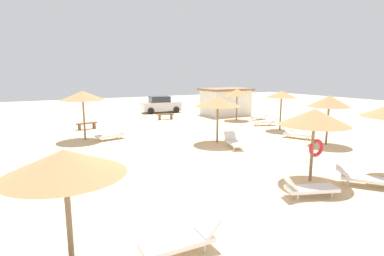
{
  "coord_description": "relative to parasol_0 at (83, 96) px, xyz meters",
  "views": [
    {
      "loc": [
        -7.67,
        -11.05,
        4.09
      ],
      "look_at": [
        0.0,
        3.0,
        1.2
      ],
      "focal_mm": 28.48,
      "sensor_mm": 36.0,
      "label": 1
    }
  ],
  "objects": [
    {
      "name": "bench_0",
      "position": [
        7.8,
        5.31,
        -2.39
      ],
      "size": [
        1.53,
        0.54,
        0.49
      ],
      "color": "brown",
      "rests_on": "ground"
    },
    {
      "name": "lounger_4",
      "position": [
        15.22,
        1.27,
        -2.41
      ],
      "size": [
        1.96,
        1.03,
        0.78
      ],
      "color": "white",
      "rests_on": "ground"
    },
    {
      "name": "lounger_6",
      "position": [
        4.97,
        -12.92,
        -2.41
      ],
      "size": [
        1.96,
        1.25,
        0.79
      ],
      "color": "white",
      "rests_on": "ground"
    },
    {
      "name": "lounger_5",
      "position": [
        7.56,
        -13.17,
        -2.42
      ],
      "size": [
        1.64,
        1.92,
        0.66
      ],
      "color": "white",
      "rests_on": "ground"
    },
    {
      "name": "parasol_0",
      "position": [
        0.0,
        0.0,
        0.0
      ],
      "size": [
        2.64,
        2.64,
        3.03
      ],
      "color": "#75604C",
      "rests_on": "ground"
    },
    {
      "name": "beach_cabana",
      "position": [
        14.28,
        5.3,
        -1.4
      ],
      "size": [
        4.67,
        3.29,
        2.63
      ],
      "color": "white",
      "rests_on": "ground"
    },
    {
      "name": "lounger_0",
      "position": [
        1.47,
        -0.76,
        -2.42
      ],
      "size": [
        2.0,
        1.04,
        0.68
      ],
      "color": "white",
      "rests_on": "ground"
    },
    {
      "name": "lounger_3",
      "position": [
        13.52,
        -1.35,
        -2.42
      ],
      "size": [
        2.01,
        1.17,
        0.66
      ],
      "color": "white",
      "rests_on": "ground"
    },
    {
      "name": "parasol_6",
      "position": [
        6.31,
        -11.88,
        -0.28
      ],
      "size": [
        2.6,
        2.6,
        2.79
      ],
      "color": "#75604C",
      "rests_on": "ground"
    },
    {
      "name": "ground_plane",
      "position": [
        4.62,
        -8.47,
        -2.74
      ],
      "size": [
        80.0,
        80.0,
        0.0
      ],
      "primitive_type": "plane",
      "color": "#DBBA8C"
    },
    {
      "name": "parasol_3",
      "position": [
        13.07,
        -3.4,
        -0.15
      ],
      "size": [
        2.23,
        2.23,
        2.84
      ],
      "color": "#75604C",
      "rests_on": "ground"
    },
    {
      "name": "parasol_4",
      "position": [
        13.19,
        2.0,
        -0.31
      ],
      "size": [
        2.26,
        2.26,
        2.74
      ],
      "color": "#75604C",
      "rests_on": "ground"
    },
    {
      "name": "parasol_7",
      "position": [
        -2.49,
        -13.3,
        -0.37
      ],
      "size": [
        2.4,
        2.4,
        2.63
      ],
      "color": "#75604C",
      "rests_on": "ground"
    },
    {
      "name": "bench_1",
      "position": [
        0.73,
        3.67,
        -2.39
      ],
      "size": [
        1.55,
        0.66,
        0.49
      ],
      "color": "brown",
      "rests_on": "ground"
    },
    {
      "name": "parasol_1",
      "position": [
        12.05,
        -8.13,
        -0.22
      ],
      "size": [
        2.35,
        2.35,
        2.86
      ],
      "color": "#75604C",
      "rests_on": "ground"
    },
    {
      "name": "lounger_7",
      "position": [
        -0.15,
        -13.77,
        -2.41
      ],
      "size": [
        1.88,
        0.67,
        0.76
      ],
      "color": "white",
      "rests_on": "ground"
    },
    {
      "name": "parasol_2",
      "position": [
        6.74,
        -4.72,
        -0.28
      ],
      "size": [
        2.69,
        2.69,
        2.75
      ],
      "color": "#75604C",
      "rests_on": "ground"
    },
    {
      "name": "lounger_1",
      "position": [
        11.91,
        -6.0,
        -2.41
      ],
      "size": [
        1.38,
        1.95,
        0.78
      ],
      "color": "white",
      "rests_on": "ground"
    },
    {
      "name": "lounger_2",
      "position": [
        6.94,
        -6.07,
        -2.41
      ],
      "size": [
        1.17,
        1.98,
        0.76
      ],
      "color": "white",
      "rests_on": "ground"
    },
    {
      "name": "parked_car",
      "position": [
        9.38,
        10.05,
        -1.91
      ],
      "size": [
        4.18,
        2.38,
        1.72
      ],
      "color": "silver",
      "rests_on": "ground"
    }
  ]
}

